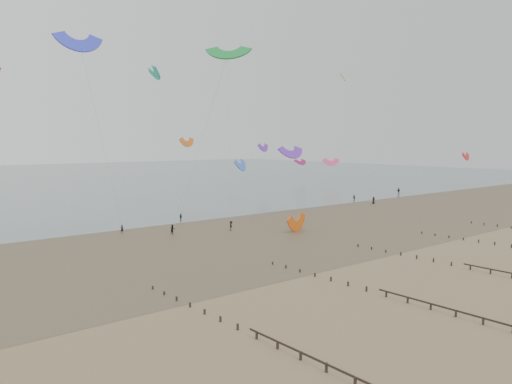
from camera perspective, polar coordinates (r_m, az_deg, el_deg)
ground at (r=70.95m, az=17.13°, el=-8.01°), size 500.00×500.00×0.00m
sea_and_shore at (r=91.41m, az=-2.71°, el=-4.69°), size 500.00×665.00×0.03m
kitesurfer_lead at (r=94.47m, az=-15.07°, el=-4.09°), size 0.66×0.59×1.50m
kitesurfers at (r=120.40m, az=5.21°, el=-1.75°), size 146.88×20.46×1.90m
grounded_kite at (r=93.60m, az=4.72°, el=-4.46°), size 7.27×6.47×3.32m
kites_airborne at (r=134.54m, az=-24.97°, el=7.48°), size 241.94×115.73×37.21m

